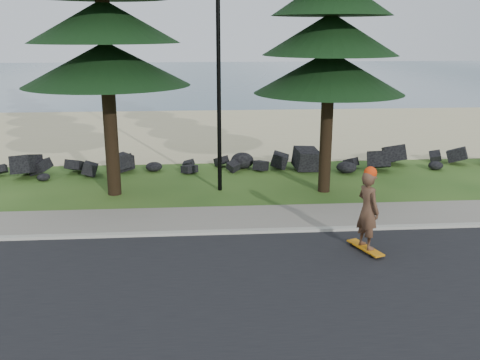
% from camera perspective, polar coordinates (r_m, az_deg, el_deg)
% --- Properties ---
extents(ground, '(160.00, 160.00, 0.00)m').
position_cam_1_polar(ground, '(15.18, -1.66, -4.54)').
color(ground, '#234816').
rests_on(ground, ground).
extents(road, '(160.00, 7.00, 0.02)m').
position_cam_1_polar(road, '(11.07, -0.48, -12.54)').
color(road, black).
rests_on(road, ground).
extents(kerb, '(160.00, 0.20, 0.10)m').
position_cam_1_polar(kerb, '(14.32, -1.48, -5.59)').
color(kerb, '#ADAB9B').
rests_on(kerb, ground).
extents(sidewalk, '(160.00, 2.00, 0.08)m').
position_cam_1_polar(sidewalk, '(15.35, -1.70, -4.14)').
color(sidewalk, gray).
rests_on(sidewalk, ground).
extents(beach_sand, '(160.00, 15.00, 0.01)m').
position_cam_1_polar(beach_sand, '(29.21, -3.07, 5.32)').
color(beach_sand, '#C6BC84').
rests_on(beach_sand, ground).
extents(ocean, '(160.00, 58.00, 0.01)m').
position_cam_1_polar(ocean, '(65.44, -3.91, 11.04)').
color(ocean, '#385C6C').
rests_on(ocean, ground).
extents(seawall_boulders, '(60.00, 2.40, 1.10)m').
position_cam_1_polar(seawall_boulders, '(20.52, -2.43, 0.86)').
color(seawall_boulders, black).
rests_on(seawall_boulders, ground).
extents(lamp_post, '(0.25, 0.14, 8.14)m').
position_cam_1_polar(lamp_post, '(17.48, -2.30, 12.03)').
color(lamp_post, black).
rests_on(lamp_post, ground).
extents(skateboarder, '(0.67, 1.18, 2.14)m').
position_cam_1_polar(skateboarder, '(13.20, 13.48, -3.17)').
color(skateboarder, orange).
rests_on(skateboarder, ground).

